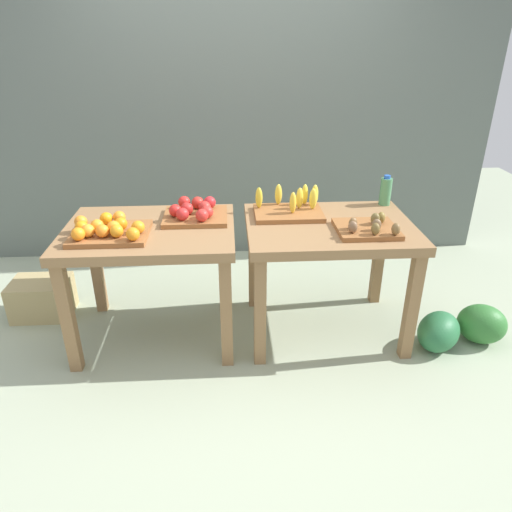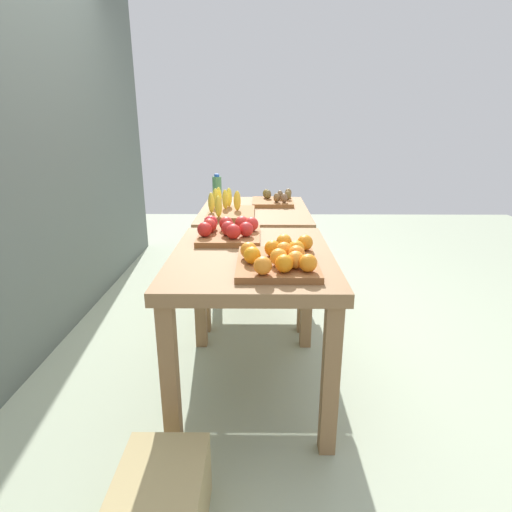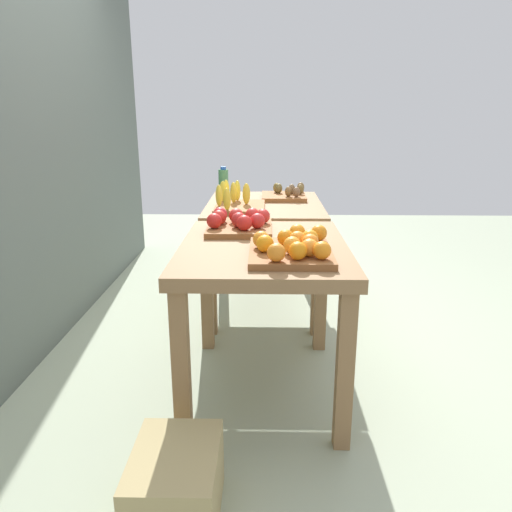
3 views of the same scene
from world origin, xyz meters
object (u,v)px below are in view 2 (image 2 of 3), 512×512
(apple_bin, at_px, (229,231))
(cardboard_produce_box, at_px, (161,505))
(banana_crate, at_px, (228,209))
(kiwi_bin, at_px, (274,200))
(watermelon_pile, at_px, (280,256))
(orange_bin, at_px, (280,258))
(water_bottle, at_px, (217,187))
(display_table_left, at_px, (252,275))
(display_table_right, at_px, (255,224))

(apple_bin, height_order, cardboard_produce_box, apple_bin)
(banana_crate, relative_size, kiwi_bin, 1.23)
(banana_crate, height_order, cardboard_produce_box, banana_crate)
(kiwi_bin, distance_m, watermelon_pile, 0.95)
(watermelon_pile, bearing_deg, kiwi_bin, 172.57)
(orange_bin, relative_size, banana_crate, 1.03)
(cardboard_produce_box, bearing_deg, banana_crate, -3.88)
(orange_bin, height_order, water_bottle, water_bottle)
(orange_bin, distance_m, water_bottle, 1.84)
(kiwi_bin, bearing_deg, apple_bin, 164.52)
(display_table_left, bearing_deg, banana_crate, 11.43)
(display_table_left, bearing_deg, water_bottle, 11.72)
(apple_bin, xyz_separation_m, watermelon_pile, (1.70, -0.37, -0.70))
(display_table_right, distance_m, water_bottle, 0.59)
(display_table_left, relative_size, watermelon_pile, 1.47)
(water_bottle, bearing_deg, watermelon_pile, -54.12)
(display_table_right, xyz_separation_m, water_bottle, (0.45, 0.32, 0.21))
(apple_bin, height_order, watermelon_pile, apple_bin)
(display_table_left, height_order, watermelon_pile, display_table_left)
(kiwi_bin, bearing_deg, orange_bin, 179.05)
(banana_crate, bearing_deg, orange_bin, -164.32)
(display_table_left, height_order, kiwi_bin, kiwi_bin)
(kiwi_bin, bearing_deg, banana_crate, 141.59)
(display_table_right, distance_m, watermelon_pile, 1.04)
(display_table_left, xyz_separation_m, display_table_right, (1.12, 0.00, 0.00))
(kiwi_bin, xyz_separation_m, water_bottle, (0.25, 0.48, 0.07))
(banana_crate, distance_m, cardboard_produce_box, 1.89)
(display_table_right, relative_size, banana_crate, 2.36)
(cardboard_produce_box, bearing_deg, apple_bin, -8.30)
(banana_crate, bearing_deg, display_table_left, -168.57)
(orange_bin, xyz_separation_m, watermelon_pile, (2.19, -0.11, -0.70))
(water_bottle, bearing_deg, banana_crate, -167.90)
(cardboard_produce_box, bearing_deg, watermelon_pile, -10.78)
(display_table_left, bearing_deg, orange_bin, -148.62)
(watermelon_pile, xyz_separation_m, cardboard_produce_box, (-2.84, 0.54, 0.01))
(display_table_left, height_order, water_bottle, water_bottle)
(display_table_left, xyz_separation_m, watermelon_pile, (1.98, -0.24, -0.54))
(apple_bin, relative_size, kiwi_bin, 1.11)
(display_table_left, distance_m, apple_bin, 0.35)
(display_table_left, bearing_deg, display_table_right, 0.00)
(display_table_right, bearing_deg, banana_crate, 141.39)
(display_table_right, relative_size, water_bottle, 5.02)
(kiwi_bin, bearing_deg, display_table_left, 173.28)
(display_table_right, bearing_deg, orange_bin, -174.44)
(watermelon_pile, height_order, cardboard_produce_box, cardboard_produce_box)
(display_table_left, bearing_deg, apple_bin, 25.82)
(banana_crate, height_order, water_bottle, water_bottle)
(display_table_left, distance_m, cardboard_produce_box, 1.06)
(orange_bin, height_order, apple_bin, apple_bin)
(banana_crate, bearing_deg, kiwi_bin, -38.41)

